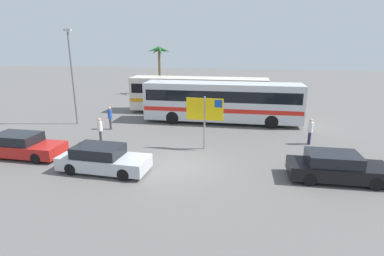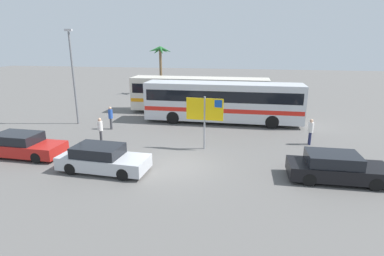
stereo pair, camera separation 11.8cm
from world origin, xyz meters
TOP-DOWN VIEW (x-y plane):
  - ground at (0.00, 0.00)m, footprint 120.00×120.00m
  - bus_front_coach at (1.62, 9.17)m, footprint 12.22×2.44m
  - bus_rear_coach at (-0.75, 12.31)m, footprint 12.22×2.44m
  - ferry_sign at (1.10, 2.77)m, footprint 2.20×0.20m
  - car_silver at (-3.50, -1.33)m, footprint 4.54×1.97m
  - car_black at (7.65, -0.45)m, footprint 4.44×1.78m
  - car_red at (-8.91, -0.21)m, footprint 4.65×1.86m
  - pedestrian_near_sign at (-6.34, 5.82)m, footprint 0.32×0.32m
  - pedestrian_by_bus at (-5.66, 2.82)m, footprint 0.32×0.32m
  - pedestrian_crossing_lot at (7.47, 4.73)m, footprint 0.32×0.32m
  - lamp_post_left_side at (-9.59, 6.80)m, footprint 0.56×0.20m
  - palm_tree_seaside at (-6.97, 21.82)m, footprint 2.80×2.70m

SIDE VIEW (x-z plane):
  - ground at x=0.00m, z-range 0.00..0.00m
  - car_silver at x=-3.50m, z-range -0.03..1.30m
  - car_black at x=7.65m, z-range -0.03..1.30m
  - car_red at x=-8.91m, z-range -0.03..1.30m
  - pedestrian_by_bus at x=-5.66m, z-range 0.14..1.75m
  - pedestrian_crossing_lot at x=7.47m, z-range 0.14..1.79m
  - pedestrian_near_sign at x=-6.34m, z-range 0.15..1.85m
  - bus_front_coach at x=1.62m, z-range 0.20..3.37m
  - bus_rear_coach at x=-0.75m, z-range 0.20..3.37m
  - ferry_sign at x=1.10m, z-range 0.73..3.93m
  - lamp_post_left_side at x=-9.59m, z-range 0.33..7.48m
  - palm_tree_seaside at x=-6.97m, z-range 1.66..7.41m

